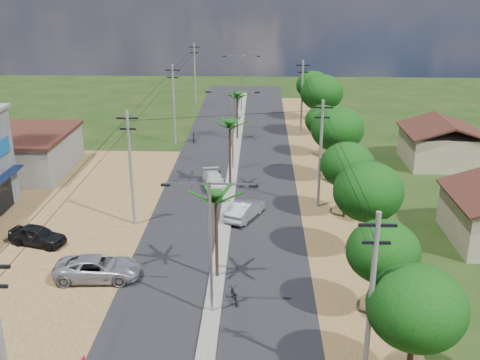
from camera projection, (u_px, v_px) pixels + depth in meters
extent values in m
plane|color=black|center=(212.00, 314.00, 31.89)|extent=(160.00, 160.00, 0.00)
cube|color=black|center=(227.00, 210.00, 45.97)|extent=(12.00, 110.00, 0.04)
cube|color=#605E56|center=(229.00, 196.00, 48.76)|extent=(1.00, 90.00, 0.18)
cube|color=brown|center=(11.00, 246.00, 39.90)|extent=(18.00, 46.00, 0.04)
cube|color=brown|center=(331.00, 211.00, 45.69)|extent=(5.00, 90.00, 0.03)
cube|color=#0D1838|center=(5.00, 176.00, 44.56)|extent=(0.80, 5.40, 0.15)
cube|color=black|center=(4.00, 197.00, 45.19)|extent=(0.10, 3.00, 2.40)
cube|color=#605E56|center=(17.00, 154.00, 54.51)|extent=(10.00, 10.00, 3.60)
cube|color=black|center=(14.00, 134.00, 53.82)|extent=(10.40, 10.40, 0.30)
cube|color=gray|center=(441.00, 148.00, 56.92)|extent=(7.00, 7.00, 3.30)
cylinder|color=black|center=(411.00, 353.00, 25.22)|extent=(0.28, 0.28, 4.20)
ellipsoid|color=black|center=(417.00, 308.00, 24.40)|extent=(4.40, 4.40, 3.74)
cylinder|color=black|center=(380.00, 287.00, 30.92)|extent=(0.28, 0.28, 3.85)
ellipsoid|color=black|center=(383.00, 252.00, 30.17)|extent=(4.00, 4.00, 3.40)
cylinder|color=black|center=(365.00, 228.00, 37.36)|extent=(0.28, 0.28, 4.55)
ellipsoid|color=black|center=(368.00, 192.00, 36.47)|extent=(4.60, 4.60, 3.91)
cylinder|color=black|center=(346.00, 193.00, 44.03)|extent=(0.28, 0.28, 4.06)
ellipsoid|color=black|center=(348.00, 165.00, 43.23)|extent=(4.20, 4.20, 3.57)
cylinder|color=black|center=(336.00, 158.00, 51.41)|extent=(0.28, 0.28, 4.76)
ellipsoid|color=black|center=(337.00, 129.00, 50.48)|extent=(4.80, 4.80, 4.08)
cylinder|color=black|center=(322.00, 140.00, 59.13)|extent=(0.28, 0.28, 3.64)
ellipsoid|color=black|center=(323.00, 120.00, 58.42)|extent=(3.80, 3.80, 3.23)
cylinder|color=black|center=(321.00, 116.00, 66.40)|extent=(0.28, 0.28, 4.90)
ellipsoid|color=black|center=(322.00, 93.00, 65.45)|extent=(5.00, 5.00, 4.25)
cylinder|color=black|center=(312.00, 104.00, 74.02)|extent=(0.28, 0.28, 4.34)
ellipsoid|color=black|center=(313.00, 85.00, 73.17)|extent=(4.40, 4.40, 3.74)
cylinder|color=black|center=(217.00, 237.00, 34.65)|extent=(0.22, 0.22, 5.80)
cylinder|color=black|center=(230.00, 156.00, 49.61)|extent=(0.22, 0.22, 6.20)
cylinder|color=black|center=(237.00, 117.00, 64.75)|extent=(0.22, 0.22, 5.50)
cylinder|color=gray|center=(211.00, 251.00, 30.52)|extent=(0.16, 0.16, 8.00)
cube|color=gray|center=(232.00, 184.00, 29.15)|extent=(2.40, 0.08, 0.08)
cube|color=gray|center=(187.00, 183.00, 29.23)|extent=(2.40, 0.08, 0.08)
cube|color=black|center=(254.00, 186.00, 29.14)|extent=(0.50, 0.18, 0.12)
cube|color=black|center=(166.00, 185.00, 29.30)|extent=(0.50, 0.18, 0.12)
cylinder|color=gray|center=(233.00, 131.00, 53.99)|extent=(0.16, 0.16, 8.00)
cube|color=gray|center=(245.00, 91.00, 52.62)|extent=(2.40, 0.08, 0.08)
cube|color=gray|center=(220.00, 91.00, 52.70)|extent=(2.40, 0.08, 0.08)
cube|color=black|center=(257.00, 92.00, 52.62)|extent=(0.50, 0.18, 0.12)
cube|color=black|center=(208.00, 92.00, 52.77)|extent=(0.50, 0.18, 0.12)
cylinder|color=gray|center=(241.00, 84.00, 77.47)|extent=(0.16, 0.16, 8.00)
cube|color=gray|center=(250.00, 56.00, 76.09)|extent=(2.40, 0.08, 0.08)
cube|color=gray|center=(233.00, 55.00, 76.17)|extent=(2.40, 0.08, 0.08)
cube|color=black|center=(258.00, 56.00, 76.09)|extent=(0.50, 0.18, 0.12)
cube|color=black|center=(224.00, 56.00, 76.24)|extent=(0.50, 0.18, 0.12)
cylinder|color=#605E56|center=(4.00, 358.00, 21.20)|extent=(0.24, 0.24, 9.00)
cylinder|color=#605E56|center=(131.00, 169.00, 41.85)|extent=(0.24, 0.24, 9.00)
cube|color=black|center=(127.00, 118.00, 40.51)|extent=(1.60, 0.12, 0.12)
cube|color=black|center=(128.00, 129.00, 40.79)|extent=(1.20, 0.12, 0.12)
cylinder|color=#605E56|center=(174.00, 105.00, 62.51)|extent=(0.24, 0.24, 9.00)
cube|color=black|center=(172.00, 70.00, 61.17)|extent=(1.60, 0.12, 0.12)
cube|color=black|center=(173.00, 77.00, 61.44)|extent=(1.20, 0.12, 0.12)
cylinder|color=#605E56|center=(195.00, 74.00, 82.22)|extent=(0.24, 0.24, 9.00)
cube|color=black|center=(194.00, 47.00, 80.89)|extent=(1.60, 0.12, 0.12)
cube|color=black|center=(194.00, 53.00, 81.16)|extent=(1.20, 0.12, 0.12)
cylinder|color=#605E56|center=(370.00, 307.00, 24.47)|extent=(0.24, 0.24, 9.00)
cube|color=black|center=(378.00, 225.00, 23.13)|extent=(1.60, 0.12, 0.12)
cube|color=black|center=(376.00, 243.00, 23.41)|extent=(1.20, 0.12, 0.12)
cylinder|color=#605E56|center=(320.00, 155.00, 45.12)|extent=(0.24, 0.24, 9.00)
cube|color=black|center=(323.00, 108.00, 43.79)|extent=(1.60, 0.12, 0.12)
cube|color=black|center=(322.00, 118.00, 44.06)|extent=(1.20, 0.12, 0.12)
cylinder|color=#605E56|center=(302.00, 99.00, 65.78)|extent=(0.24, 0.24, 9.00)
cube|color=black|center=(303.00, 65.00, 64.44)|extent=(1.60, 0.12, 0.12)
cube|color=black|center=(303.00, 72.00, 64.72)|extent=(1.20, 0.12, 0.12)
imported|color=gray|center=(245.00, 210.00, 44.17)|extent=(3.25, 4.63, 1.45)
imported|color=#B5B5B0|center=(214.00, 181.00, 50.73)|extent=(2.67, 4.65, 1.27)
imported|color=gray|center=(98.00, 269.00, 35.30)|extent=(5.48, 2.76, 1.49)
imported|color=black|center=(37.00, 236.00, 39.84)|extent=(4.47, 2.77, 1.42)
imported|color=black|center=(234.00, 296.00, 32.90)|extent=(0.97, 1.66, 0.83)
imported|color=black|center=(219.00, 174.00, 52.95)|extent=(0.73, 1.82, 0.94)
imported|color=black|center=(193.00, 138.00, 64.49)|extent=(0.81, 1.94, 1.13)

